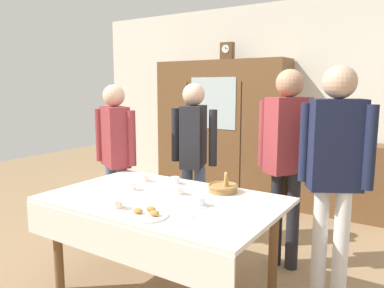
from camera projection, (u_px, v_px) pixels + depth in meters
The scene contains 21 objects.
ground_plane at pixel (179, 283), 3.06m from camera, with size 12.00×12.00×0.00m, color #997A56.
back_wall at pixel (290, 104), 5.05m from camera, with size 6.40×0.10×2.70m, color silver.
dining_table at pixel (160, 212), 2.76m from camera, with size 1.72×1.09×0.78m.
wall_cabinet at pixel (220, 130), 5.34m from camera, with size 1.92×0.46×1.94m.
mantel_clock at pixel (227, 51), 5.13m from camera, with size 0.18×0.11×0.24m.
bookshelf_low at pixel (342, 180), 4.57m from camera, with size 1.12×0.35×0.92m.
book_stack at pixel (345, 140), 4.50m from camera, with size 0.19×0.21×0.06m.
tea_cup_back_edge at pixel (175, 181), 3.14m from camera, with size 0.13×0.13×0.06m.
tea_cup_far_left at pixel (144, 179), 3.22m from camera, with size 0.13×0.13×0.06m.
tea_cup_mid_left at pixel (200, 202), 2.57m from camera, with size 0.13×0.13×0.06m.
tea_cup_front_edge at pixel (131, 187), 2.95m from camera, with size 0.13×0.13×0.06m.
tea_cup_far_right at pixel (117, 205), 2.51m from camera, with size 0.13×0.13×0.06m.
tea_cup_mid_right at pixel (179, 191), 2.84m from camera, with size 0.13×0.13×0.06m.
bread_basket at pixel (223, 188), 2.91m from camera, with size 0.24×0.24×0.16m.
pastry_plate at pixel (147, 214), 2.37m from camera, with size 0.28×0.28×0.05m.
spoon_near_right at pixel (128, 176), 3.42m from camera, with size 0.12×0.02×0.01m.
spoon_center at pixel (188, 216), 2.37m from camera, with size 0.12×0.02×0.01m.
person_near_right_end at pixel (335, 161), 2.65m from camera, with size 0.52×0.35×1.74m.
person_by_cabinet at pixel (287, 149), 3.18m from camera, with size 0.52×0.41×1.74m.
person_behind_table_right at pixel (194, 148), 3.70m from camera, with size 0.52×0.41×1.62m.
person_behind_table_left at pixel (115, 148), 3.74m from camera, with size 0.52×0.35×1.61m.
Camera 1 is at (1.63, -2.33, 1.60)m, focal length 34.90 mm.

